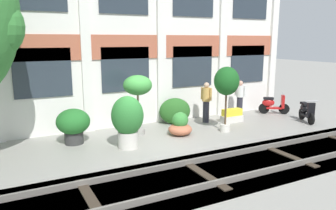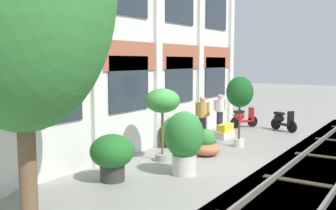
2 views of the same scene
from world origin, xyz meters
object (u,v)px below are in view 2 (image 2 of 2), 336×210
potted_plant_low_pan (240,94)px  potted_plant_terracotta_small (162,104)px  potted_plant_stone_basin (112,154)px  resident_by_doorway (220,112)px  topiary_hedge (176,131)px  scooter_second_parked (243,118)px  potted_plant_square_trough (225,131)px  scooter_near_curb (283,120)px  resident_watching_tracks (202,117)px  potted_plant_ribbed_drum (184,139)px  potted_plant_wide_bowl (206,145)px

potted_plant_low_pan → potted_plant_terracotta_small: bearing=158.9°
potted_plant_stone_basin → potted_plant_low_pan: (5.31, -1.11, 1.15)m
resident_by_doorway → topiary_hedge: size_ratio=1.26×
potted_plant_terracotta_small → topiary_hedge: 2.32m
scooter_second_parked → topiary_hedge: 4.89m
potted_plant_terracotta_small → topiary_hedge: size_ratio=1.70×
potted_plant_square_trough → scooter_near_curb: bearing=-25.8°
potted_plant_terracotta_small → resident_by_doorway: potted_plant_terracotta_small is taller
potted_plant_square_trough → topiary_hedge: (-2.25, 0.83, 0.27)m
scooter_near_curb → resident_watching_tracks: bearing=-89.0°
potted_plant_terracotta_small → resident_by_doorway: 5.20m
potted_plant_square_trough → potted_plant_ribbed_drum: (-5.00, -1.12, 0.67)m
potted_plant_low_pan → scooter_second_parked: potted_plant_low_pan is taller
scooter_near_curb → potted_plant_ribbed_drum: bearing=-65.0°
potted_plant_square_trough → potted_plant_wide_bowl: potted_plant_wide_bowl is taller
potted_plant_ribbed_drum → topiary_hedge: potted_plant_ribbed_drum is taller
potted_plant_low_pan → scooter_second_parked: size_ratio=2.04×
potted_plant_stone_basin → potted_plant_terracotta_small: (2.31, 0.05, 1.02)m
potted_plant_stone_basin → topiary_hedge: bearing=10.1°
resident_by_doorway → scooter_second_parked: bearing=143.9°
scooter_second_parked → potted_plant_terracotta_small: bearing=-143.6°
potted_plant_square_trough → resident_by_doorway: size_ratio=0.60×
potted_plant_wide_bowl → potted_plant_ribbed_drum: 2.29m
potted_plant_terracotta_small → topiary_hedge: potted_plant_terracotta_small is taller
potted_plant_stone_basin → scooter_near_curb: bearing=-8.9°
potted_plant_square_trough → potted_plant_ribbed_drum: potted_plant_ribbed_drum is taller
potted_plant_wide_bowl → scooter_near_curb: (5.64, -0.70, 0.10)m
potted_plant_terracotta_small → topiary_hedge: (1.89, 0.70, -1.17)m
resident_by_doorway → scooter_near_curb: bearing=107.4°
potted_plant_terracotta_small → potted_plant_square_trough: bearing=-1.9°
potted_plant_stone_basin → potted_plant_low_pan: 5.55m
potted_plant_ribbed_drum → resident_by_doorway: (5.97, 1.81, -0.08)m
potted_plant_wide_bowl → topiary_hedge: size_ratio=0.68×
potted_plant_stone_basin → resident_watching_tracks: size_ratio=0.70×
potted_plant_wide_bowl → resident_by_doorway: size_ratio=0.54×
potted_plant_low_pan → scooter_second_parked: bearing=20.2°
potted_plant_wide_bowl → scooter_second_parked: 5.55m
scooter_second_parked → resident_by_doorway: size_ratio=0.74×
potted_plant_ribbed_drum → topiary_hedge: bearing=35.3°
potted_plant_low_pan → potted_plant_ribbed_drum: (-3.88, -0.09, -0.89)m
scooter_near_curb → potted_plant_stone_basin: bearing=-72.1°
potted_plant_ribbed_drum → potted_plant_terracotta_small: 1.71m
resident_watching_tracks → resident_by_doorway: bearing=165.6°
topiary_hedge → potted_plant_stone_basin: bearing=-169.9°
potted_plant_wide_bowl → resident_watching_tracks: (1.86, 1.13, 0.56)m
potted_plant_wide_bowl → resident_by_doorway: 4.07m
topiary_hedge → potted_plant_wide_bowl: bearing=-111.7°
resident_watching_tracks → topiary_hedge: 1.37m
potted_plant_low_pan → potted_plant_ribbed_drum: potted_plant_low_pan is taller
potted_plant_square_trough → potted_plant_terracotta_small: potted_plant_terracotta_small is taller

